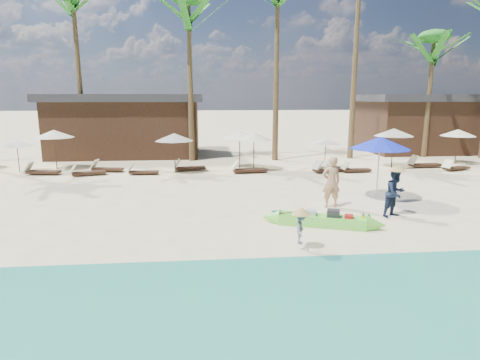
{
  "coord_description": "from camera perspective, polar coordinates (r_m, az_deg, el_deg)",
  "views": [
    {
      "loc": [
        -2.59,
        -12.16,
        4.09
      ],
      "look_at": [
        -1.29,
        2.0,
        1.16
      ],
      "focal_mm": 30.0,
      "sensor_mm": 36.0,
      "label": 1
    }
  ],
  "objects": [
    {
      "name": "lounger_3_left",
      "position": [
        24.09,
        -26.46,
        1.15
      ],
      "size": [
        1.87,
        0.76,
        0.62
      ],
      "rotation": [
        0.0,
        0.0,
        -0.11
      ],
      "color": "#3B2218",
      "rests_on": "ground"
    },
    {
      "name": "lounger_3_right",
      "position": [
        22.84,
        -21.03,
        1.07
      ],
      "size": [
        1.87,
        1.03,
        0.61
      ],
      "rotation": [
        0.0,
        0.0,
        0.29
      ],
      "color": "#3B2218",
      "rests_on": "ground"
    },
    {
      "name": "palm_6",
      "position": [
        30.97,
        25.75,
        16.03
      ],
      "size": [
        2.08,
        2.08,
        8.51
      ],
      "color": "brown",
      "rests_on": "ground"
    },
    {
      "name": "lounger_6_right",
      "position": [
        22.76,
        12.25,
        1.58
      ],
      "size": [
        1.96,
        1.1,
        0.64
      ],
      "rotation": [
        0.0,
        0.0,
        0.3
      ],
      "color": "#3B2218",
      "rests_on": "ground"
    },
    {
      "name": "lounger_9_left",
      "position": [
        25.91,
        28.25,
        1.62
      ],
      "size": [
        1.82,
        1.05,
        0.59
      ],
      "rotation": [
        0.0,
        0.0,
        0.32
      ],
      "color": "#3B2218",
      "rests_on": "ground"
    },
    {
      "name": "lounger_5_left",
      "position": [
        23.0,
        -7.4,
        1.82
      ],
      "size": [
        1.85,
        0.86,
        0.6
      ],
      "rotation": [
        0.0,
        0.0,
        0.18
      ],
      "color": "#3B2218",
      "rests_on": "ground"
    },
    {
      "name": "resort_parasol_3",
      "position": [
        25.35,
        -24.96,
        5.98
      ],
      "size": [
        2.22,
        2.22,
        2.28
      ],
      "color": "#3B2218",
      "rests_on": "ground"
    },
    {
      "name": "resort_parasol_7",
      "position": [
        23.69,
        12.1,
        5.48
      ],
      "size": [
        1.77,
        1.77,
        1.83
      ],
      "color": "#3B2218",
      "rests_on": "ground"
    },
    {
      "name": "pavilion_west",
      "position": [
        30.21,
        -15.68,
        7.62
      ],
      "size": [
        10.8,
        6.6,
        4.3
      ],
      "color": "#3B2218",
      "rests_on": "ground"
    },
    {
      "name": "resort_parasol_9",
      "position": [
        28.35,
        28.6,
        5.92
      ],
      "size": [
        2.1,
        2.1,
        2.17
      ],
      "color": "#3B2218",
      "rests_on": "ground"
    },
    {
      "name": "lounger_4_right",
      "position": [
        22.27,
        -13.81,
        1.21
      ],
      "size": [
        1.65,
        0.58,
        0.55
      ],
      "rotation": [
        0.0,
        0.0,
        -0.05
      ],
      "color": "#3B2218",
      "rests_on": "ground"
    },
    {
      "name": "resort_parasol_5",
      "position": [
        23.36,
        -0.04,
        6.45
      ],
      "size": [
        2.12,
        2.12,
        2.19
      ],
      "color": "#3B2218",
      "rests_on": "ground"
    },
    {
      "name": "resort_parasol_8",
      "position": [
        25.2,
        21.04,
        6.35
      ],
      "size": [
        2.26,
        2.26,
        2.33
      ],
      "color": "#3B2218",
      "rests_on": "ground"
    },
    {
      "name": "wet_sand_strip",
      "position": [
        8.65,
        13.48,
        -16.9
      ],
      "size": [
        240.0,
        4.5,
        0.01
      ],
      "primitive_type": "cube",
      "color": "tan",
      "rests_on": "ground"
    },
    {
      "name": "palm_2",
      "position": [
        28.8,
        -22.54,
        21.0
      ],
      "size": [
        2.08,
        2.08,
        11.33
      ],
      "color": "brown",
      "rests_on": "ground"
    },
    {
      "name": "palm_3",
      "position": [
        26.83,
        -7.3,
        21.19
      ],
      "size": [
        2.08,
        2.08,
        10.52
      ],
      "color": "brown",
      "rests_on": "ground"
    },
    {
      "name": "resort_parasol_2",
      "position": [
        25.16,
        -29.19,
        4.61
      ],
      "size": [
        1.77,
        1.77,
        1.83
      ],
      "color": "#3B2218",
      "rests_on": "ground"
    },
    {
      "name": "blue_umbrella",
      "position": [
        16.87,
        19.29,
        5.01
      ],
      "size": [
        2.39,
        2.39,
        2.58
      ],
      "color": "#99999E",
      "rests_on": "ground"
    },
    {
      "name": "pavilion_east",
      "position": [
        34.04,
        24.16,
        7.46
      ],
      "size": [
        8.8,
        6.6,
        4.3
      ],
      "color": "#3B2218",
      "rests_on": "ground"
    },
    {
      "name": "vendor_yellow",
      "position": [
        11.03,
        8.67,
        -6.75
      ],
      "size": [
        0.5,
        0.66,
        0.9
      ],
      "primitive_type": "imported",
      "rotation": [
        0.0,
        0.0,
        1.25
      ],
      "color": "gray",
      "rests_on": "ground"
    },
    {
      "name": "tourist",
      "position": [
        15.42,
        12.85,
        -0.29
      ],
      "size": [
        0.73,
        0.5,
        1.95
      ],
      "primitive_type": "imported",
      "rotation": [
        0.0,
        0.0,
        3.19
      ],
      "color": "tan",
      "rests_on": "ground"
    },
    {
      "name": "lounger_7_right",
      "position": [
        23.16,
        15.99,
        1.49
      ],
      "size": [
        1.67,
        0.61,
        0.56
      ],
      "rotation": [
        0.0,
        0.0,
        0.07
      ],
      "color": "#3B2218",
      "rests_on": "ground"
    },
    {
      "name": "lounger_7_left",
      "position": [
        23.0,
        13.06,
        1.59
      ],
      "size": [
        1.77,
        0.96,
        0.57
      ],
      "rotation": [
        0.0,
        0.0,
        0.28
      ],
      "color": "#3B2218",
      "rests_on": "ground"
    },
    {
      "name": "resort_parasol_4",
      "position": [
        22.29,
        -9.35,
        6.03
      ],
      "size": [
        2.12,
        2.12,
        2.18
      ],
      "color": "#3B2218",
      "rests_on": "ground"
    },
    {
      "name": "resort_parasol_6",
      "position": [
        22.76,
        2.0,
        6.23
      ],
      "size": [
        2.09,
        2.09,
        2.15
      ],
      "color": "#3B2218",
      "rests_on": "ground"
    },
    {
      "name": "lounger_6_left",
      "position": [
        22.08,
        1.03,
        1.56
      ],
      "size": [
        1.98,
        0.79,
        0.66
      ],
      "rotation": [
        0.0,
        0.0,
        0.1
      ],
      "color": "#3B2218",
      "rests_on": "ground"
    },
    {
      "name": "green_canoe",
      "position": [
        13.31,
        11.57,
        -5.62
      ],
      "size": [
        4.3,
        1.74,
        0.57
      ],
      "rotation": [
        0.0,
        0.0,
        -0.34
      ],
      "color": "#6CE746",
      "rests_on": "ground"
    },
    {
      "name": "lounger_4_left",
      "position": [
        23.69,
        -18.59,
        1.59
      ],
      "size": [
        1.85,
        0.85,
        0.6
      ],
      "rotation": [
        0.0,
        0.0,
        -0.18
      ],
      "color": "#3B2218",
      "rests_on": "ground"
    },
    {
      "name": "ground",
      "position": [
        13.09,
        6.5,
        -6.62
      ],
      "size": [
        240.0,
        240.0,
        0.0
      ],
      "primitive_type": "plane",
      "color": "#F6E9B6",
      "rests_on": "ground"
    },
    {
      "name": "vendor_green",
      "position": [
        14.87,
        21.22,
        -1.75
      ],
      "size": [
        1.01,
        0.92,
        1.69
      ],
      "primitive_type": "imported",
      "rotation": [
        0.0,
        0.0,
        0.42
      ],
      "color": "#141E37",
      "rests_on": "ground"
    },
    {
      "name": "palm_4",
      "position": [
        27.14,
        5.35,
        23.0
      ],
      "size": [
        2.08,
        2.08,
        11.7
      ],
      "color": "brown",
      "rests_on": "ground"
    },
    {
      "name": "lounger_8_left",
      "position": [
        26.18,
        24.61,
        2.09
      ],
      "size": [
        1.99,
        0.69,
        0.67
      ],
      "rotation": [
        0.0,
        0.0,
        0.04
      ],
      "color": "#3B2218",
      "rests_on": "ground"
    }
  ]
}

